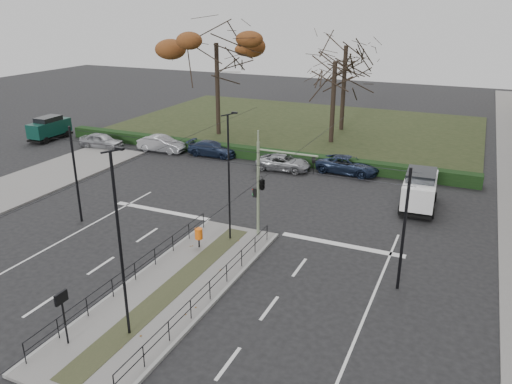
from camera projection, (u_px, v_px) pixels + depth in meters
ground at (200, 266)px, 25.58m from camera, size 140.00×140.00×0.00m
median_island at (173, 289)px, 23.41m from camera, size 4.40×15.00×0.14m
park at (298, 126)px, 55.20m from camera, size 38.00×26.00×0.10m
hedge at (247, 152)px, 43.59m from camera, size 38.00×1.00×1.00m
median_railing at (171, 273)px, 23.01m from camera, size 4.14×13.24×0.92m
catenary at (213, 194)px, 25.76m from camera, size 20.00×34.00×6.00m
traffic_light at (263, 183)px, 27.63m from camera, size 3.74×2.13×5.51m
litter_bin at (199, 234)px, 27.06m from camera, size 0.43×0.43×1.10m
info_panel at (62, 304)px, 18.93m from camera, size 0.13×0.60×2.30m
streetlamp_median_near at (120, 245)px, 18.76m from camera, size 0.65×0.13×7.82m
streetlamp_median_far at (229, 177)px, 27.03m from camera, size 0.61×0.12×7.29m
parked_car_first at (102, 141)px, 46.52m from camera, size 4.30×2.08×1.42m
parked_car_second at (162, 144)px, 45.40m from camera, size 4.48×1.73×1.45m
parked_car_third at (212, 149)px, 44.14m from camera, size 4.54×1.95×1.30m
parked_car_fourth at (283, 163)px, 40.37m from camera, size 4.54×2.33×1.23m
white_van at (420, 189)px, 32.60m from camera, size 2.37×4.87×2.52m
green_van at (49, 128)px, 49.29m from camera, size 1.94×4.54×2.31m
rust_tree at (216, 43)px, 48.44m from camera, size 9.12×9.12×11.88m
bare_tree_center at (346, 52)px, 50.61m from camera, size 7.40×7.40×11.50m
bare_tree_near at (335, 68)px, 46.09m from camera, size 6.13×6.13×10.12m
parked_car_fifth at (348, 165)px, 39.51m from camera, size 5.10×2.62×1.38m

